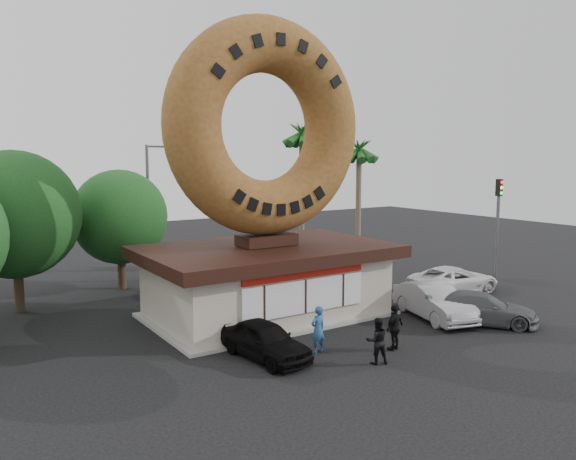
% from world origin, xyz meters
% --- Properties ---
extents(ground, '(90.00, 90.00, 0.00)m').
position_xyz_m(ground, '(0.00, 0.00, 0.00)').
color(ground, black).
rests_on(ground, ground).
extents(donut_shop, '(11.20, 7.20, 3.80)m').
position_xyz_m(donut_shop, '(0.00, 5.98, 1.77)').
color(donut_shop, '#BDB5A1').
rests_on(donut_shop, ground).
extents(giant_donut, '(9.63, 2.46, 9.63)m').
position_xyz_m(giant_donut, '(0.00, 6.00, 8.62)').
color(giant_donut, brown).
rests_on(giant_donut, donut_shop).
extents(tree_west, '(6.00, 6.00, 7.65)m').
position_xyz_m(tree_west, '(-9.50, 13.00, 4.64)').
color(tree_west, '#473321').
rests_on(tree_west, ground).
extents(tree_mid, '(5.20, 5.20, 6.63)m').
position_xyz_m(tree_mid, '(-4.00, 15.00, 4.02)').
color(tree_mid, '#473321').
rests_on(tree_mid, ground).
extents(palm_near, '(2.60, 2.60, 9.75)m').
position_xyz_m(palm_near, '(7.50, 14.00, 8.41)').
color(palm_near, '#726651').
rests_on(palm_near, ground).
extents(palm_far, '(2.60, 2.60, 8.75)m').
position_xyz_m(palm_far, '(11.00, 12.50, 7.48)').
color(palm_far, '#726651').
rests_on(palm_far, ground).
extents(street_lamp, '(2.11, 0.20, 8.00)m').
position_xyz_m(street_lamp, '(-1.86, 16.00, 4.48)').
color(street_lamp, '#59595E').
rests_on(street_lamp, ground).
extents(traffic_signal, '(0.30, 0.38, 6.07)m').
position_xyz_m(traffic_signal, '(14.00, 3.99, 3.87)').
color(traffic_signal, '#59595E').
rests_on(traffic_signal, ground).
extents(person_left, '(0.71, 0.52, 1.80)m').
position_xyz_m(person_left, '(-1.00, 0.66, 0.90)').
color(person_left, '#265083').
rests_on(person_left, ground).
extents(person_center, '(1.00, 0.90, 1.68)m').
position_xyz_m(person_center, '(0.08, -1.39, 0.84)').
color(person_center, black).
rests_on(person_center, ground).
extents(person_right, '(1.11, 0.67, 1.76)m').
position_xyz_m(person_right, '(1.61, -0.70, 0.88)').
color(person_right, black).
rests_on(person_right, ground).
extents(car_black, '(2.09, 4.21, 1.38)m').
position_xyz_m(car_black, '(-2.97, 1.25, 0.69)').
color(car_black, black).
rests_on(car_black, ground).
extents(car_silver, '(2.82, 5.01, 1.56)m').
position_xyz_m(car_silver, '(6.08, 1.39, 0.78)').
color(car_silver, gray).
rests_on(car_silver, ground).
extents(car_grey, '(4.62, 4.87, 1.39)m').
position_xyz_m(car_grey, '(7.17, -0.31, 0.69)').
color(car_grey, '#545759').
rests_on(car_grey, ground).
extents(car_white, '(5.32, 2.74, 1.43)m').
position_xyz_m(car_white, '(10.68, 4.15, 0.72)').
color(car_white, silver).
rests_on(car_white, ground).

